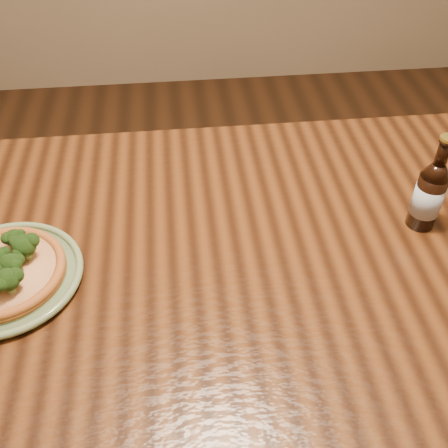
{
  "coord_description": "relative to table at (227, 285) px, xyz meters",
  "views": [
    {
      "loc": [
        -0.08,
        -0.6,
        1.48
      ],
      "look_at": [
        -0.0,
        0.11,
        0.82
      ],
      "focal_mm": 42.0,
      "sensor_mm": 36.0,
      "label": 1
    }
  ],
  "objects": [
    {
      "name": "table",
      "position": [
        0.0,
        0.0,
        0.0
      ],
      "size": [
        1.6,
        0.9,
        0.75
      ],
      "color": "#49260F",
      "rests_on": "ground"
    },
    {
      "name": "plate",
      "position": [
        -0.41,
        -0.02,
        0.1
      ],
      "size": [
        0.28,
        0.28,
        0.02
      ],
      "rotation": [
        0.0,
        0.0,
        0.27
      ],
      "color": "#697E57",
      "rests_on": "table"
    },
    {
      "name": "pizza",
      "position": [
        -0.41,
        -0.03,
        0.12
      ],
      "size": [
        0.23,
        0.23,
        0.07
      ],
      "rotation": [
        0.0,
        0.0,
        -0.34
      ],
      "color": "#A15924",
      "rests_on": "plate"
    },
    {
      "name": "beer_bottle",
      "position": [
        0.4,
        0.04,
        0.17
      ],
      "size": [
        0.06,
        0.06,
        0.21
      ],
      "rotation": [
        0.0,
        0.0,
        0.37
      ],
      "color": "black",
      "rests_on": "table"
    }
  ]
}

